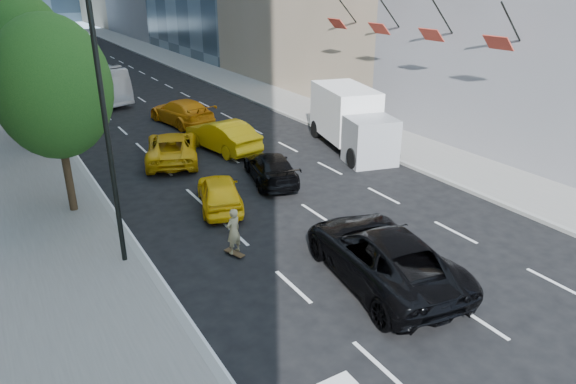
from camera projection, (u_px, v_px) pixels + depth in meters
ground at (358, 265)px, 16.72m from camera, size 160.00×160.00×0.00m
sidewalk_right at (236, 83)px, 45.17m from camera, size 4.00×120.00×0.15m
lamp_near at (107, 85)px, 14.64m from camera, size 2.13×0.22×10.00m
lamp_far at (32, 32)px, 28.88m from camera, size 2.13×0.22×10.00m
tree_near at (53, 88)px, 18.50m from camera, size 4.20×4.20×7.46m
tree_mid at (22, 48)px, 26.28m from camera, size 4.50×4.50×7.99m
tree_far at (5, 38)px, 36.84m from camera, size 3.90×3.90×6.92m
traffic_signal at (10, 34)px, 43.70m from camera, size 2.48×0.53×5.20m
facade_flags at (406, 28)px, 27.29m from camera, size 1.85×13.30×2.05m
skateboarder at (234, 234)px, 16.98m from camera, size 0.67×0.55×1.60m
black_sedan_lincoln at (382, 254)px, 15.62m from camera, size 3.72×6.55×1.72m
black_sedan_mercedes at (271, 168)px, 23.36m from camera, size 2.94×4.83×1.31m
taxi_a at (220, 192)px, 20.65m from camera, size 2.69×4.26×1.35m
taxi_b at (222, 135)px, 27.52m from camera, size 2.61×5.22×1.64m
taxi_c at (172, 147)px, 25.90m from camera, size 4.08×5.80×1.47m
taxi_d at (182, 112)px, 32.49m from camera, size 3.09×5.75×1.58m
city_bus at (75, 80)px, 38.57m from camera, size 6.02×11.29×3.08m
box_truck at (351, 119)px, 27.47m from camera, size 3.99×7.09×3.21m
pedestrian_b at (36, 136)px, 27.05m from camera, size 0.94×0.48×1.53m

